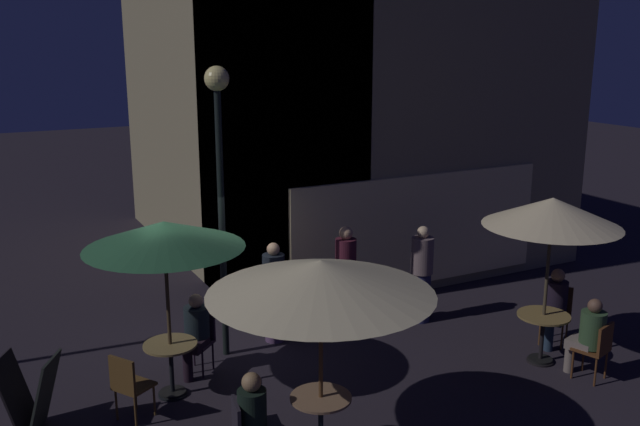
% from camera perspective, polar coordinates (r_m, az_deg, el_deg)
% --- Properties ---
extents(ground_plane, '(60.00, 60.00, 0.00)m').
position_cam_1_polar(ground_plane, '(11.18, -8.59, -11.34)').
color(ground_plane, black).
extents(cafe_building, '(7.71, 8.39, 9.17)m').
position_cam_1_polar(cafe_building, '(14.75, -1.05, 13.31)').
color(cafe_building, gray).
rests_on(cafe_building, ground).
extents(street_lamp_near_corner, '(0.36, 0.36, 4.38)m').
position_cam_1_polar(street_lamp_near_corner, '(10.28, -8.16, 5.02)').
color(street_lamp_near_corner, black).
rests_on(street_lamp_near_corner, ground).
extents(menu_sandwich_board, '(0.85, 0.80, 0.98)m').
position_cam_1_polar(menu_sandwich_board, '(9.60, -22.43, -13.41)').
color(menu_sandwich_board, '#262A25').
rests_on(menu_sandwich_board, ground).
extents(cafe_table_0, '(0.73, 0.73, 0.76)m').
position_cam_1_polar(cafe_table_0, '(9.92, -11.98, -11.40)').
color(cafe_table_0, black).
rests_on(cafe_table_0, ground).
extents(cafe_table_1, '(0.78, 0.78, 0.76)m').
position_cam_1_polar(cafe_table_1, '(11.14, 17.60, -8.76)').
color(cafe_table_1, black).
rests_on(cafe_table_1, ground).
extents(cafe_table_2, '(0.71, 0.71, 0.79)m').
position_cam_1_polar(cafe_table_2, '(8.38, 0.06, -15.99)').
color(cafe_table_2, black).
rests_on(cafe_table_2, ground).
extents(patio_umbrella_0, '(2.10, 2.10, 2.46)m').
position_cam_1_polar(patio_umbrella_0, '(9.33, -12.51, -1.81)').
color(patio_umbrella_0, black).
rests_on(patio_umbrella_0, ground).
extents(patio_umbrella_1, '(1.98, 1.98, 2.54)m').
position_cam_1_polar(patio_umbrella_1, '(10.61, 18.29, 0.01)').
color(patio_umbrella_1, black).
rests_on(patio_umbrella_1, ground).
extents(patio_umbrella_2, '(2.54, 2.54, 2.42)m').
position_cam_1_polar(patio_umbrella_2, '(7.69, 0.07, -5.28)').
color(patio_umbrella_2, black).
rests_on(patio_umbrella_2, ground).
extents(cafe_chair_0, '(0.57, 0.57, 0.90)m').
position_cam_1_polar(cafe_chair_0, '(9.43, -15.25, -13.09)').
color(cafe_chair_0, '#523619').
rests_on(cafe_chair_0, ground).
extents(cafe_chair_1, '(0.55, 0.55, 0.86)m').
position_cam_1_polar(cafe_chair_1, '(10.57, -9.67, -9.83)').
color(cafe_chair_1, black).
rests_on(cafe_chair_1, ground).
extents(cafe_chair_2, '(0.59, 0.59, 0.92)m').
position_cam_1_polar(cafe_chair_2, '(11.93, 18.60, -7.40)').
color(cafe_chair_2, '#54321A').
rests_on(cafe_chair_2, ground).
extents(cafe_chair_3, '(0.53, 0.53, 0.87)m').
position_cam_1_polar(cafe_chair_3, '(10.84, 21.54, -9.99)').
color(cafe_chair_3, '#552F17').
rests_on(cafe_chair_3, ground).
extents(patron_seated_0, '(0.54, 0.54, 1.21)m').
position_cam_1_polar(patron_seated_0, '(10.40, -10.07, -9.26)').
color(patron_seated_0, black).
rests_on(patron_seated_0, ground).
extents(patron_seated_1, '(0.54, 0.49, 1.25)m').
position_cam_1_polar(patron_seated_1, '(11.75, 18.50, -6.91)').
color(patron_seated_1, '#213147').
rests_on(patron_seated_1, ground).
extents(patron_seated_2, '(0.45, 0.54, 1.21)m').
position_cam_1_polar(patron_seated_2, '(10.83, 20.93, -9.04)').
color(patron_seated_2, slate).
rests_on(patron_seated_2, ground).
extents(patron_seated_3, '(0.53, 0.39, 1.20)m').
position_cam_1_polar(patron_seated_3, '(8.17, -5.10, -15.97)').
color(patron_seated_3, '#2D2C42').
rests_on(patron_seated_3, ground).
extents(patron_standing_4, '(0.35, 0.35, 1.64)m').
position_cam_1_polar(patron_standing_4, '(11.29, -3.75, -6.42)').
color(patron_standing_4, '#5B3E66').
rests_on(patron_standing_4, ground).
extents(patron_standing_5, '(0.34, 0.34, 1.82)m').
position_cam_1_polar(patron_standing_5, '(11.53, 2.09, -5.42)').
color(patron_standing_5, '#58416D').
rests_on(patron_standing_5, ground).
extents(patron_standing_6, '(0.38, 0.38, 1.69)m').
position_cam_1_polar(patron_standing_6, '(12.15, 8.23, -4.93)').
color(patron_standing_6, '#23244F').
rests_on(patron_standing_6, ground).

